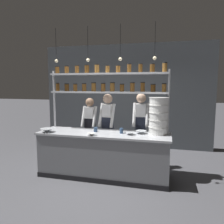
% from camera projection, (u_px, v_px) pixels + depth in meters
% --- Properties ---
extents(ground_plane, '(40.00, 40.00, 0.00)m').
position_uv_depth(ground_plane, '(104.00, 176.00, 4.55)').
color(ground_plane, '#4C4C51').
extents(back_wall, '(5.09, 0.12, 3.08)m').
position_uv_depth(back_wall, '(125.00, 96.00, 6.63)').
color(back_wall, '#4C5156').
rests_on(back_wall, ground_plane).
extents(prep_counter, '(2.69, 0.76, 0.92)m').
position_uv_depth(prep_counter, '(104.00, 155.00, 4.49)').
color(prep_counter, gray).
rests_on(prep_counter, ground_plane).
extents(spice_shelf_unit, '(2.57, 0.28, 2.33)m').
position_uv_depth(spice_shelf_unit, '(108.00, 85.00, 4.63)').
color(spice_shelf_unit, '#B7BABF').
rests_on(spice_shelf_unit, ground_plane).
extents(chef_left, '(0.37, 0.29, 1.57)m').
position_uv_depth(chef_left, '(90.00, 126.00, 5.30)').
color(chef_left, black).
rests_on(chef_left, ground_plane).
extents(chef_center, '(0.39, 0.32, 1.68)m').
position_uv_depth(chef_center, '(108.00, 125.00, 4.98)').
color(chef_center, black).
rests_on(chef_center, ground_plane).
extents(chef_right, '(0.37, 0.30, 1.70)m').
position_uv_depth(chef_right, '(141.00, 125.00, 4.96)').
color(chef_right, black).
rests_on(chef_right, ground_plane).
extents(container_stack, '(0.39, 0.39, 0.73)m').
position_uv_depth(container_stack, '(159.00, 116.00, 4.28)').
color(container_stack, white).
rests_on(container_stack, prep_counter).
extents(prep_bowl_near_left, '(0.28, 0.28, 0.08)m').
position_uv_depth(prep_bowl_near_left, '(47.00, 130.00, 4.48)').
color(prep_bowl_near_left, '#B2B7BC').
rests_on(prep_bowl_near_left, prep_counter).
extents(prep_bowl_center_front, '(0.22, 0.22, 0.06)m').
position_uv_depth(prep_bowl_center_front, '(141.00, 132.00, 4.35)').
color(prep_bowl_center_front, '#B2B7BC').
rests_on(prep_bowl_center_front, prep_counter).
extents(prep_bowl_center_back, '(0.18, 0.18, 0.05)m').
position_uv_depth(prep_bowl_center_back, '(130.00, 134.00, 4.25)').
color(prep_bowl_center_back, '#B2B7BC').
rests_on(prep_bowl_center_back, prep_counter).
extents(prep_bowl_near_right, '(0.17, 0.17, 0.05)m').
position_uv_depth(prep_bowl_near_right, '(91.00, 134.00, 4.20)').
color(prep_bowl_near_right, silver).
rests_on(prep_bowl_near_right, prep_counter).
extents(serving_cup_front, '(0.07, 0.07, 0.11)m').
position_uv_depth(serving_cup_front, '(121.00, 131.00, 4.37)').
color(serving_cup_front, '#334C70').
rests_on(serving_cup_front, prep_counter).
extents(serving_cup_by_board, '(0.08, 0.08, 0.09)m').
position_uv_depth(serving_cup_by_board, '(96.00, 130.00, 4.51)').
color(serving_cup_by_board, '#334C70').
rests_on(serving_cup_by_board, prep_counter).
extents(pendant_light_row, '(2.06, 0.07, 0.69)m').
position_uv_depth(pendant_light_row, '(103.00, 58.00, 4.24)').
color(pendant_light_row, black).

